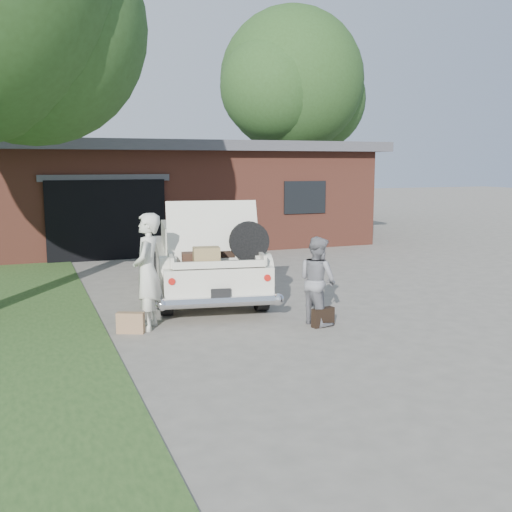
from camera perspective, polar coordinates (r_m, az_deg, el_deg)
name	(u,v)px	position (r m, az deg, el deg)	size (l,w,h in m)	color
ground	(269,328)	(9.79, 1.29, -6.89)	(90.00, 90.00, 0.00)	gray
house	(167,192)	(20.71, -8.50, 6.06)	(12.80, 7.80, 3.30)	brown
tree_right	(294,86)	(27.86, 3.61, 15.82)	(7.36, 6.40, 9.49)	#38281E
sedan	(204,258)	(12.21, -4.96, -0.23)	(2.75, 5.23, 1.98)	beige
woman_left	(147,272)	(9.70, -10.31, -1.48)	(0.68, 0.45, 1.88)	beige
woman_right	(317,280)	(9.95, 5.87, -2.33)	(0.71, 0.55, 1.46)	gray
suitcase_left	(131,323)	(9.67, -11.86, -6.25)	(0.43, 0.14, 0.33)	#9C744F
suitcase_right	(323,317)	(9.91, 6.39, -5.82)	(0.40, 0.13, 0.31)	black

